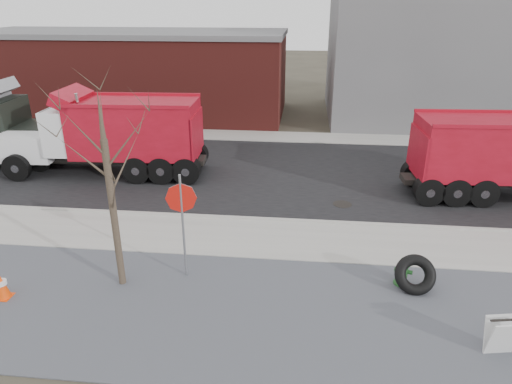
# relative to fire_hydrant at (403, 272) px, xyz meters

# --- Properties ---
(ground) EXTENTS (120.00, 120.00, 0.00)m
(ground) POSITION_rel_fire_hydrant_xyz_m (-4.22, 1.86, -0.38)
(ground) COLOR #383328
(ground) RESTS_ON ground
(gravel_verge) EXTENTS (60.00, 5.00, 0.03)m
(gravel_verge) POSITION_rel_fire_hydrant_xyz_m (-4.22, -1.64, -0.37)
(gravel_verge) COLOR slate
(gravel_verge) RESTS_ON ground
(sidewalk) EXTENTS (60.00, 2.50, 0.06)m
(sidewalk) POSITION_rel_fire_hydrant_xyz_m (-4.22, 2.11, -0.35)
(sidewalk) COLOR #9E9B93
(sidewalk) RESTS_ON ground
(curb) EXTENTS (60.00, 0.15, 0.11)m
(curb) POSITION_rel_fire_hydrant_xyz_m (-4.22, 3.41, -0.33)
(curb) COLOR #9E9B93
(curb) RESTS_ON ground
(road) EXTENTS (60.00, 9.40, 0.02)m
(road) POSITION_rel_fire_hydrant_xyz_m (-4.22, 8.16, -0.37)
(road) COLOR black
(road) RESTS_ON ground
(far_sidewalk) EXTENTS (60.00, 2.00, 0.06)m
(far_sidewalk) POSITION_rel_fire_hydrant_xyz_m (-4.22, 13.86, -0.35)
(far_sidewalk) COLOR #9E9B93
(far_sidewalk) RESTS_ON ground
(building_grey) EXTENTS (12.00, 10.00, 8.00)m
(building_grey) POSITION_rel_fire_hydrant_xyz_m (4.78, 19.86, 3.62)
(building_grey) COLOR slate
(building_grey) RESTS_ON ground
(building_brick) EXTENTS (20.20, 8.20, 5.30)m
(building_brick) POSITION_rel_fire_hydrant_xyz_m (-14.22, 18.86, 2.27)
(building_brick) COLOR maroon
(building_brick) RESTS_ON ground
(bare_tree) EXTENTS (3.20, 3.20, 5.20)m
(bare_tree) POSITION_rel_fire_hydrant_xyz_m (-7.42, -0.74, 2.91)
(bare_tree) COLOR #382D23
(bare_tree) RESTS_ON ground
(fire_hydrant) EXTENTS (0.47, 0.46, 0.83)m
(fire_hydrant) POSITION_rel_fire_hydrant_xyz_m (0.00, 0.00, 0.00)
(fire_hydrant) COLOR #295E24
(fire_hydrant) RESTS_ON ground
(truck_tire) EXTENTS (1.08, 0.85, 1.05)m
(truck_tire) POSITION_rel_fire_hydrant_xyz_m (0.25, -0.22, 0.09)
(truck_tire) COLOR black
(truck_tire) RESTS_ON ground
(stop_sign) EXTENTS (0.80, 0.18, 2.98)m
(stop_sign) POSITION_rel_fire_hydrant_xyz_m (-5.82, -0.20, 1.63)
(stop_sign) COLOR gray
(stop_sign) RESTS_ON ground
(sandwich_board) EXTENTS (0.69, 0.50, 0.88)m
(sandwich_board) POSITION_rel_fire_hydrant_xyz_m (1.55, -2.43, 0.09)
(sandwich_board) COLOR silver
(sandwich_board) RESTS_ON ground
(traffic_cone_far) EXTENTS (0.39, 0.39, 0.74)m
(traffic_cone_far) POSITION_rel_fire_hydrant_xyz_m (-10.19, -1.69, -0.01)
(traffic_cone_far) COLOR #FF4408
(traffic_cone_far) RESTS_ON ground
(dump_truck_red_b) EXTENTS (8.71, 2.88, 3.65)m
(dump_truck_red_b) POSITION_rel_fire_hydrant_xyz_m (-10.89, 7.36, 1.48)
(dump_truck_red_b) COLOR black
(dump_truck_red_b) RESTS_ON ground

